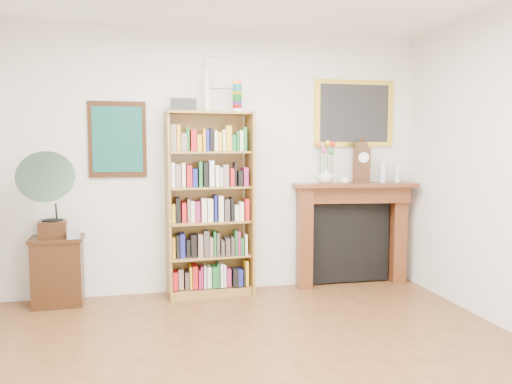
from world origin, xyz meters
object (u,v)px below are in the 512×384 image
(flower_vase, at_px, (326,175))
(bottle_right, at_px, (398,173))
(side_cabinet, at_px, (58,271))
(mantel_clock, at_px, (362,163))
(cd_stack, at_px, (73,234))
(gramophone, at_px, (48,190))
(bottle_left, at_px, (383,172))
(bookshelf, at_px, (210,194))
(teacup, at_px, (345,181))
(fireplace, at_px, (351,224))

(flower_vase, relative_size, bottle_right, 0.87)
(side_cabinet, distance_m, mantel_clock, 3.41)
(cd_stack, bearing_deg, gramophone, -179.50)
(mantel_clock, xyz_separation_m, bottle_left, (0.26, -0.00, -0.10))
(mantel_clock, bearing_deg, side_cabinet, -156.94)
(flower_vase, bearing_deg, bottle_left, -0.96)
(bookshelf, distance_m, teacup, 1.49)
(teacup, bearing_deg, side_cabinet, 179.08)
(bottle_left, bearing_deg, fireplace, 172.34)
(gramophone, relative_size, teacup, 9.55)
(fireplace, xyz_separation_m, bottle_right, (0.52, -0.07, 0.58))
(bookshelf, bearing_deg, bottle_left, -4.26)
(flower_vase, height_order, bottle_right, bottle_right)
(side_cabinet, relative_size, fireplace, 0.49)
(bookshelf, relative_size, cd_stack, 18.58)
(side_cabinet, xyz_separation_m, bottle_left, (3.50, 0.05, 0.95))
(cd_stack, bearing_deg, teacup, 1.27)
(bottle_right, bearing_deg, flower_vase, 177.99)
(cd_stack, xyz_separation_m, mantel_clock, (3.07, 0.17, 0.66))
(bottle_left, bearing_deg, teacup, -168.37)
(fireplace, relative_size, bottle_left, 5.88)
(gramophone, bearing_deg, cd_stack, -5.48)
(gramophone, xyz_separation_m, bottle_right, (3.71, 0.15, 0.10))
(bookshelf, distance_m, flower_vase, 1.31)
(gramophone, bearing_deg, side_cabinet, 64.40)
(side_cabinet, bearing_deg, bottle_left, -1.20)
(cd_stack, xyz_separation_m, teacup, (2.83, 0.06, 0.48))
(bookshelf, height_order, side_cabinet, bookshelf)
(side_cabinet, height_order, bottle_left, bottle_left)
(gramophone, height_order, flower_vase, gramophone)
(gramophone, bearing_deg, bookshelf, -1.01)
(teacup, bearing_deg, cd_stack, -178.73)
(fireplace, distance_m, bottle_left, 0.70)
(gramophone, xyz_separation_m, mantel_clock, (3.28, 0.17, 0.22))
(fireplace, xyz_separation_m, flower_vase, (-0.33, -0.04, 0.57))
(fireplace, height_order, cd_stack, fireplace)
(cd_stack, height_order, bottle_left, bottle_left)
(gramophone, xyz_separation_m, bottle_left, (3.54, 0.17, 0.12))
(bookshelf, xyz_separation_m, bottle_right, (2.15, 0.01, 0.19))
(bookshelf, height_order, mantel_clock, bookshelf)
(flower_vase, height_order, teacup, flower_vase)
(mantel_clock, distance_m, flower_vase, 0.44)
(bookshelf, xyz_separation_m, teacup, (1.48, -0.07, 0.12))
(bottle_right, bearing_deg, teacup, -172.88)
(side_cabinet, height_order, cd_stack, cd_stack)
(bookshelf, xyz_separation_m, flower_vase, (1.30, 0.04, 0.17))
(flower_vase, xyz_separation_m, bottle_left, (0.68, -0.01, 0.03))
(bookshelf, relative_size, bottle_left, 9.29)
(gramophone, distance_m, teacup, 3.04)
(bookshelf, bearing_deg, side_cabinet, 175.73)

